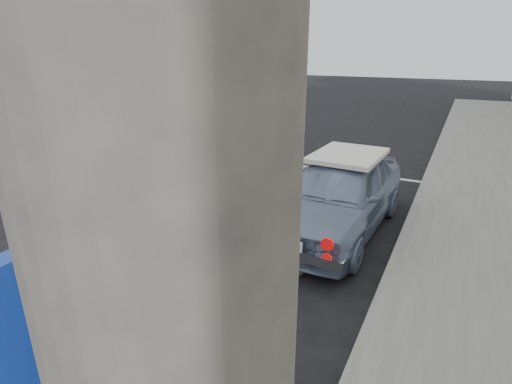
# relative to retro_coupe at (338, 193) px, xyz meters

# --- Properties ---
(ground) EXTENTS (80.00, 80.00, 0.00)m
(ground) POSITION_rel_retro_coupe_xyz_m (-0.83, -3.36, -0.61)
(ground) COLOR black
(ground) RESTS_ON ground
(pline_front) EXTENTS (3.00, 0.12, 0.01)m
(pline_front) POSITION_rel_retro_coupe_xyz_m (-0.33, 3.14, -0.60)
(pline_front) COLOR silver
(pline_front) RESTS_ON ground
(pline_side) EXTENTS (0.12, 7.00, 0.01)m
(pline_side) POSITION_rel_retro_coupe_xyz_m (-1.73, -0.36, -0.60)
(pline_side) COLOR silver
(pline_side) RESTS_ON ground
(retro_coupe) EXTENTS (1.57, 3.58, 1.20)m
(retro_coupe) POSITION_rel_retro_coupe_xyz_m (0.00, 0.00, 0.00)
(retro_coupe) COLOR #7689AB
(retro_coupe) RESTS_ON ground
(cat) EXTENTS (0.26, 0.41, 0.22)m
(cat) POSITION_rel_retro_coupe_xyz_m (-0.02, -1.53, -0.50)
(cat) COLOR brown
(cat) RESTS_ON ground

